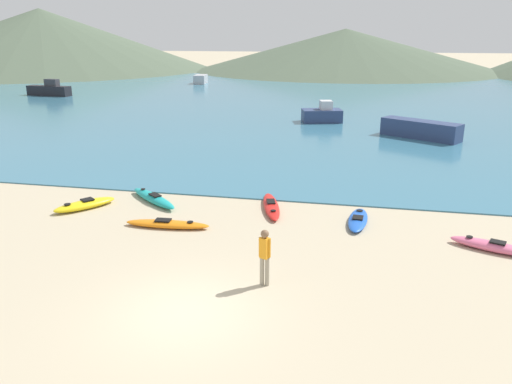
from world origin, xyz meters
name	(u,v)px	position (x,y,z in m)	size (l,w,h in m)	color
ground_plane	(185,312)	(0.00, 0.00, 0.00)	(400.00, 400.00, 0.00)	tan
bay_water	(322,101)	(0.00, 44.59, 0.03)	(160.00, 70.00, 0.06)	teal
far_hill_left	(42,39)	(-60.56, 84.51, 6.00)	(68.41, 68.41, 11.99)	#4C5B47
far_hill_midleft	(345,50)	(0.46, 94.79, 4.03)	(60.89, 60.89, 8.06)	#4C5B47
kayak_on_sand_0	(493,246)	(8.92, 5.88, 0.17)	(2.80, 1.61, 0.38)	#E5668C
kayak_on_sand_1	(85,204)	(-6.94, 6.99, 0.18)	(2.22, 2.58, 0.39)	yellow
kayak_on_sand_2	(271,206)	(0.80, 8.53, 0.13)	(1.50, 3.46, 0.31)	red
kayak_on_sand_3	(358,220)	(4.40, 7.63, 0.13)	(0.90, 2.70, 0.30)	blue
kayak_on_sand_4	(153,198)	(-4.44, 8.38, 0.18)	(3.11, 2.71, 0.40)	teal
kayak_on_sand_5	(167,224)	(-2.72, 5.66, 0.13)	(3.31, 0.84, 0.31)	orange
person_near_foreground	(265,254)	(1.78, 1.91, 1.00)	(0.35, 0.28, 1.74)	gray
moored_boat_0	(322,114)	(1.15, 30.56, 0.67)	(3.55, 2.59, 1.76)	navy
moored_boat_1	(49,90)	(-31.95, 42.51, 0.74)	(5.60, 1.92, 1.94)	black
moored_boat_2	(201,79)	(-19.07, 60.60, 0.68)	(2.03, 3.50, 1.25)	#B2B2B7
moored_boat_3	(420,129)	(8.43, 25.17, 0.68)	(5.44, 4.17, 1.23)	navy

